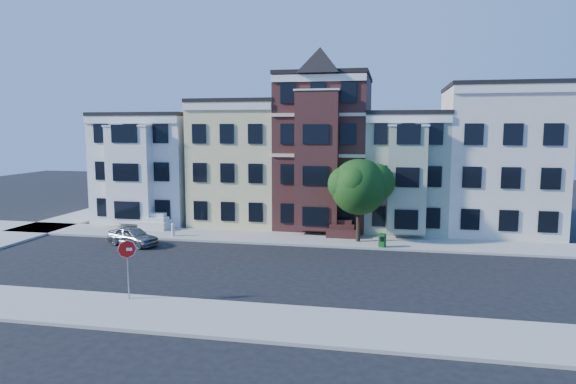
% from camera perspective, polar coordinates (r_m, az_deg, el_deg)
% --- Properties ---
extents(ground, '(120.00, 120.00, 0.00)m').
position_cam_1_polar(ground, '(29.31, 0.43, -8.74)').
color(ground, black).
extents(far_sidewalk, '(60.00, 4.00, 0.15)m').
position_cam_1_polar(far_sidewalk, '(36.94, 2.80, -5.31)').
color(far_sidewalk, '#9E9B93').
rests_on(far_sidewalk, ground).
extents(near_sidewalk, '(60.00, 4.00, 0.15)m').
position_cam_1_polar(near_sidewalk, '(21.88, -3.68, -14.11)').
color(near_sidewalk, '#9E9B93').
rests_on(near_sidewalk, ground).
extents(house_white, '(8.00, 9.00, 9.00)m').
position_cam_1_polar(house_white, '(46.97, -14.34, 2.57)').
color(house_white, silver).
rests_on(house_white, ground).
extents(house_yellow, '(7.00, 9.00, 10.00)m').
position_cam_1_polar(house_yellow, '(44.07, -4.93, 3.14)').
color(house_yellow, beige).
rests_on(house_yellow, ground).
extents(house_brown, '(7.00, 9.00, 12.00)m').
position_cam_1_polar(house_brown, '(42.58, 4.16, 4.36)').
color(house_brown, '#3E1D1A').
rests_on(house_brown, ground).
extents(house_green, '(6.00, 9.00, 9.00)m').
position_cam_1_polar(house_green, '(42.35, 12.91, 2.15)').
color(house_green, gray).
rests_on(house_green, ground).
extents(house_cream, '(8.00, 9.00, 11.00)m').
position_cam_1_polar(house_cream, '(43.04, 22.31, 3.22)').
color(house_cream, silver).
rests_on(house_cream, ground).
extents(street_tree, '(7.74, 7.74, 7.14)m').
position_cam_1_polar(street_tree, '(35.77, 7.88, 0.14)').
color(street_tree, '#1E4F15').
rests_on(street_tree, far_sidewalk).
extents(parked_car, '(4.13, 2.71, 1.31)m').
position_cam_1_polar(parked_car, '(36.87, -16.85, -4.72)').
color(parked_car, gray).
rests_on(parked_car, ground).
extents(newspaper_box, '(0.51, 0.48, 0.90)m').
position_cam_1_polar(newspaper_box, '(34.78, 10.44, -5.31)').
color(newspaper_box, '#0F5318').
rests_on(newspaper_box, far_sidewalk).
extents(fire_hydrant, '(0.32, 0.32, 0.76)m').
position_cam_1_polar(fire_hydrant, '(38.69, -12.66, -4.23)').
color(fire_hydrant, beige).
rests_on(fire_hydrant, far_sidewalk).
extents(stop_sign, '(0.86, 0.32, 3.12)m').
position_cam_1_polar(stop_sign, '(24.91, -17.36, -7.82)').
color(stop_sign, red).
rests_on(stop_sign, near_sidewalk).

